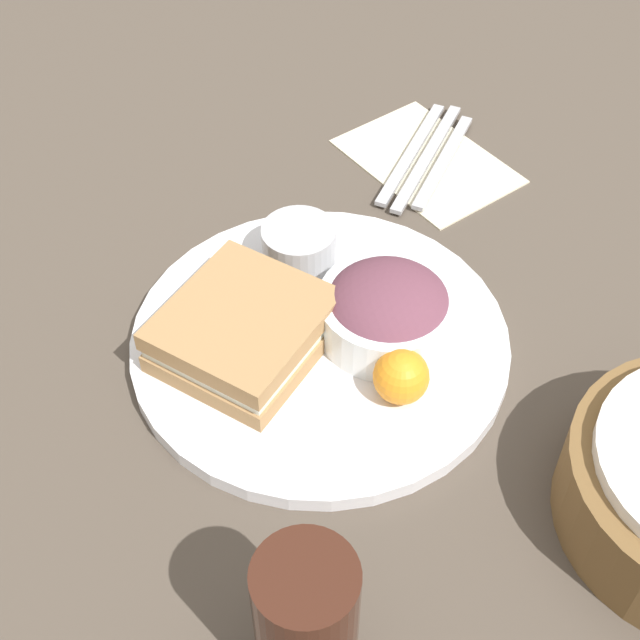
{
  "coord_description": "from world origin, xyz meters",
  "views": [
    {
      "loc": [
        0.3,
        0.4,
        0.59
      ],
      "look_at": [
        0.0,
        0.0,
        0.03
      ],
      "focal_mm": 50.0,
      "sensor_mm": 36.0,
      "label": 1
    }
  ],
  "objects_px": {
    "drink_glass": "(306,625)",
    "spoon": "(443,161)",
    "salad_bowl": "(388,310)",
    "dressing_cup": "(299,246)",
    "sandwich": "(244,331)",
    "fork": "(411,153)",
    "knife": "(427,157)",
    "plate": "(320,341)"
  },
  "relations": [
    {
      "from": "plate",
      "to": "spoon",
      "type": "relative_size",
      "value": 1.95
    },
    {
      "from": "dressing_cup",
      "to": "knife",
      "type": "height_order",
      "value": "dressing_cup"
    },
    {
      "from": "salad_bowl",
      "to": "dressing_cup",
      "type": "xyz_separation_m",
      "value": [
        0.01,
        -0.11,
        -0.01
      ]
    },
    {
      "from": "plate",
      "to": "sandwich",
      "type": "xyz_separation_m",
      "value": [
        0.06,
        -0.03,
        0.03
      ]
    },
    {
      "from": "fork",
      "to": "spoon",
      "type": "relative_size",
      "value": 1.11
    },
    {
      "from": "sandwich",
      "to": "fork",
      "type": "distance_m",
      "value": 0.33
    },
    {
      "from": "dressing_cup",
      "to": "knife",
      "type": "distance_m",
      "value": 0.22
    },
    {
      "from": "plate",
      "to": "drink_glass",
      "type": "relative_size",
      "value": 2.5
    },
    {
      "from": "drink_glass",
      "to": "spoon",
      "type": "height_order",
      "value": "drink_glass"
    },
    {
      "from": "sandwich",
      "to": "spoon",
      "type": "xyz_separation_m",
      "value": [
        -0.32,
        -0.1,
        -0.03
      ]
    },
    {
      "from": "sandwich",
      "to": "salad_bowl",
      "type": "relative_size",
      "value": 1.4
    },
    {
      "from": "salad_bowl",
      "to": "dressing_cup",
      "type": "relative_size",
      "value": 1.75
    },
    {
      "from": "sandwich",
      "to": "drink_glass",
      "type": "height_order",
      "value": "drink_glass"
    },
    {
      "from": "salad_bowl",
      "to": "fork",
      "type": "height_order",
      "value": "salad_bowl"
    },
    {
      "from": "sandwich",
      "to": "dressing_cup",
      "type": "height_order",
      "value": "sandwich"
    },
    {
      "from": "spoon",
      "to": "plate",
      "type": "bearing_deg",
      "value": 176.38
    },
    {
      "from": "drink_glass",
      "to": "fork",
      "type": "height_order",
      "value": "drink_glass"
    },
    {
      "from": "salad_bowl",
      "to": "fork",
      "type": "bearing_deg",
      "value": -135.56
    },
    {
      "from": "fork",
      "to": "spoon",
      "type": "distance_m",
      "value": 0.04
    },
    {
      "from": "plate",
      "to": "salad_bowl",
      "type": "bearing_deg",
      "value": 149.65
    },
    {
      "from": "salad_bowl",
      "to": "dressing_cup",
      "type": "height_order",
      "value": "salad_bowl"
    },
    {
      "from": "salad_bowl",
      "to": "plate",
      "type": "bearing_deg",
      "value": -30.35
    },
    {
      "from": "sandwich",
      "to": "salad_bowl",
      "type": "xyz_separation_m",
      "value": [
        -0.11,
        0.06,
        0.0
      ]
    },
    {
      "from": "knife",
      "to": "plate",
      "type": "bearing_deg",
      "value": -180.0
    },
    {
      "from": "drink_glass",
      "to": "knife",
      "type": "bearing_deg",
      "value": -139.54
    },
    {
      "from": "plate",
      "to": "knife",
      "type": "xyz_separation_m",
      "value": [
        -0.25,
        -0.14,
        -0.0
      ]
    },
    {
      "from": "sandwich",
      "to": "salad_bowl",
      "type": "distance_m",
      "value": 0.12
    },
    {
      "from": "knife",
      "to": "spoon",
      "type": "relative_size",
      "value": 1.17
    },
    {
      "from": "drink_glass",
      "to": "knife",
      "type": "relative_size",
      "value": 0.67
    },
    {
      "from": "fork",
      "to": "knife",
      "type": "bearing_deg",
      "value": -90.0
    },
    {
      "from": "plate",
      "to": "dressing_cup",
      "type": "relative_size",
      "value": 4.8
    },
    {
      "from": "sandwich",
      "to": "knife",
      "type": "height_order",
      "value": "sandwich"
    },
    {
      "from": "salad_bowl",
      "to": "dressing_cup",
      "type": "distance_m",
      "value": 0.11
    },
    {
      "from": "salad_bowl",
      "to": "drink_glass",
      "type": "relative_size",
      "value": 0.91
    },
    {
      "from": "sandwich",
      "to": "drink_glass",
      "type": "bearing_deg",
      "value": 64.99
    },
    {
      "from": "fork",
      "to": "sandwich",
      "type": "bearing_deg",
      "value": 173.99
    },
    {
      "from": "fork",
      "to": "knife",
      "type": "distance_m",
      "value": 0.02
    },
    {
      "from": "dressing_cup",
      "to": "drink_glass",
      "type": "height_order",
      "value": "drink_glass"
    },
    {
      "from": "plate",
      "to": "dressing_cup",
      "type": "bearing_deg",
      "value": -114.83
    },
    {
      "from": "salad_bowl",
      "to": "fork",
      "type": "relative_size",
      "value": 0.64
    },
    {
      "from": "salad_bowl",
      "to": "drink_glass",
      "type": "bearing_deg",
      "value": 40.32
    },
    {
      "from": "dressing_cup",
      "to": "fork",
      "type": "bearing_deg",
      "value": -160.23
    }
  ]
}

